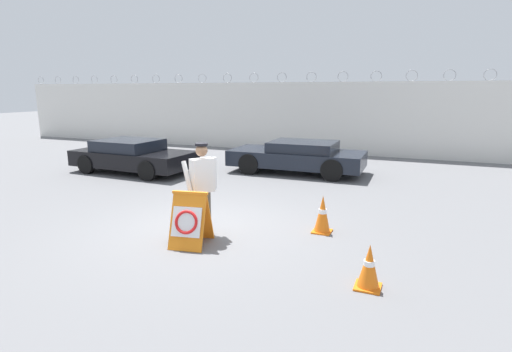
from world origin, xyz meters
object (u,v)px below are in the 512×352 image
parked_car_front_coupe (133,156)px  barricade_sign (190,219)px  security_guard (202,184)px  traffic_cone_near (369,267)px  parked_car_rear_sedan (298,156)px  traffic_cone_mid (323,214)px

parked_car_front_coupe → barricade_sign: bearing=-40.8°
security_guard → traffic_cone_near: bearing=104.1°
traffic_cone_near → parked_car_front_coupe: parked_car_front_coupe is taller
traffic_cone_near → parked_car_rear_sedan: size_ratio=0.15×
barricade_sign → traffic_cone_near: barricade_sign is taller
barricade_sign → parked_car_front_coupe: (-5.46, 5.08, 0.08)m
security_guard → traffic_cone_mid: 2.48m
barricade_sign → security_guard: (-0.08, 0.62, 0.53)m
traffic_cone_near → traffic_cone_mid: traffic_cone_mid is taller
traffic_cone_near → parked_car_rear_sedan: bearing=113.8°
traffic_cone_mid → parked_car_front_coupe: 8.32m
barricade_sign → traffic_cone_near: (3.27, -0.43, -0.17)m
barricade_sign → traffic_cone_mid: (2.10, 1.62, -0.13)m
parked_car_rear_sedan → traffic_cone_near: bearing=113.0°
traffic_cone_near → parked_car_rear_sedan: 8.34m
traffic_cone_near → parked_car_rear_sedan: parked_car_rear_sedan is taller
traffic_cone_mid → parked_car_front_coupe: size_ratio=0.18×
traffic_cone_near → barricade_sign: bearing=172.5°
security_guard → parked_car_front_coupe: size_ratio=0.42×
parked_car_front_coupe → parked_car_rear_sedan: 5.78m
parked_car_front_coupe → traffic_cone_mid: bearing=-22.5°
parked_car_front_coupe → security_guard: bearing=-37.5°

